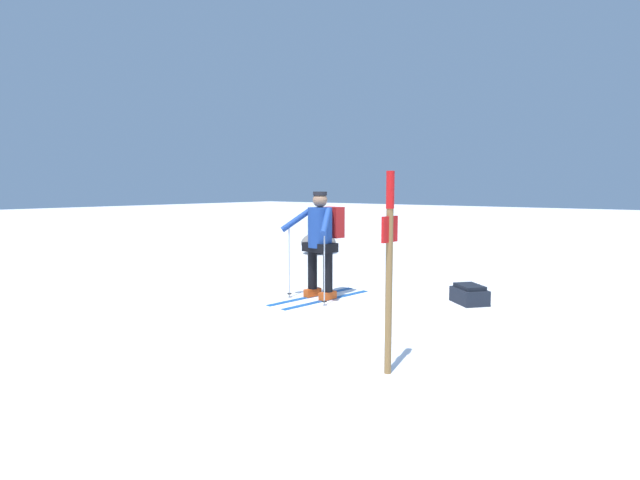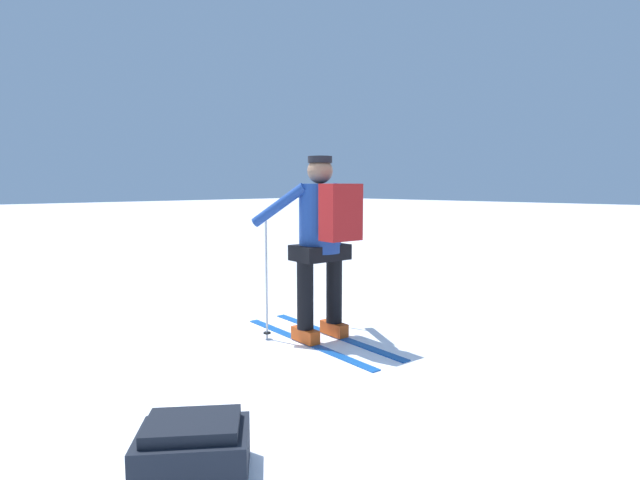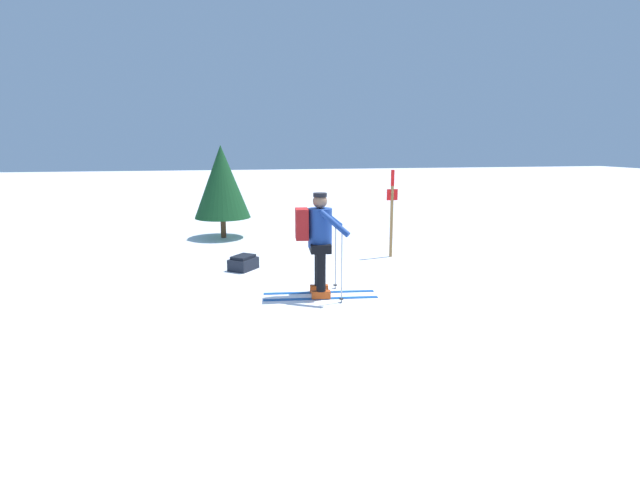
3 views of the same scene
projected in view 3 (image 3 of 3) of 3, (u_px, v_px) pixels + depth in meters
ground_plane at (338, 285)px, 8.77m from camera, size 80.00×80.00×0.00m
skier at (318, 236)px, 7.96m from camera, size 1.88×1.00×1.68m
dropped_backpack at (243, 263)px, 9.81m from camera, size 0.64×0.66×0.29m
trail_marker at (392, 206)px, 10.76m from camera, size 0.24×0.08×1.90m
pine_tree at (222, 182)px, 12.93m from camera, size 1.45×1.45×2.42m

